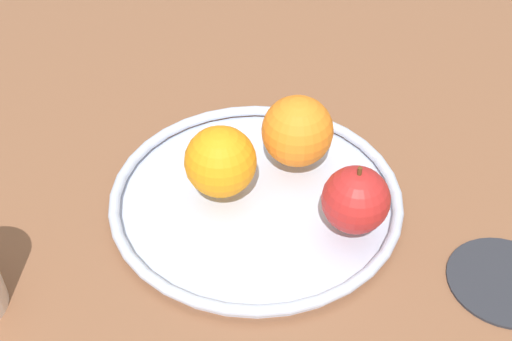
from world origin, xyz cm
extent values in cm
cube|color=brown|center=(0.00, 0.00, -2.00)|extent=(147.45, 147.45, 4.00)
cylinder|color=silver|center=(0.00, 0.00, 0.30)|extent=(30.52, 30.52, 0.60)
torus|color=silver|center=(0.00, 0.00, 1.20)|extent=(31.79, 31.79, 1.20)
sphere|color=red|center=(-8.34, -7.21, 5.25)|extent=(6.90, 6.90, 6.90)
cylinder|color=#593819|center=(-8.34, -7.21, 8.90)|extent=(0.44, 0.44, 1.20)
sphere|color=orange|center=(1.89, 3.25, 5.64)|extent=(7.67, 7.67, 7.67)
sphere|color=orange|center=(3.19, -6.31, 5.80)|extent=(7.99, 7.99, 7.99)
cylinder|color=#292B32|center=(-19.57, -18.04, 0.30)|extent=(11.18, 11.18, 0.60)
camera|label=1|loc=(-47.95, 20.35, 51.64)|focal=46.84mm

